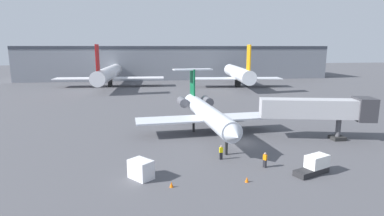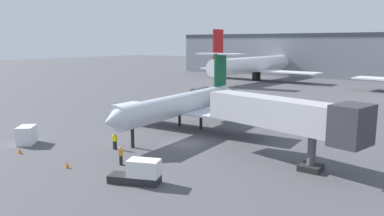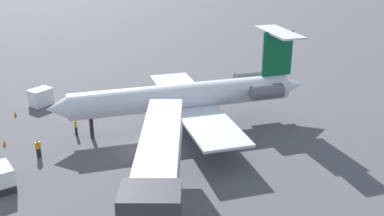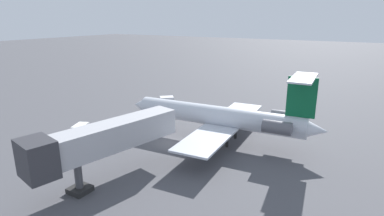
{
  "view_description": "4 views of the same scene",
  "coord_description": "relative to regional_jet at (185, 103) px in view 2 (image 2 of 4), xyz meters",
  "views": [
    {
      "loc": [
        -12.64,
        -39.52,
        12.91
      ],
      "look_at": [
        -5.94,
        6.55,
        3.74
      ],
      "focal_mm": 29.05,
      "sensor_mm": 36.0,
      "label": 1
    },
    {
      "loc": [
        24.03,
        -31.44,
        10.73
      ],
      "look_at": [
        -1.6,
        3.55,
        3.2
      ],
      "focal_mm": 35.75,
      "sensor_mm": 36.0,
      "label": 2
    },
    {
      "loc": [
        36.62,
        -3.39,
        18.16
      ],
      "look_at": [
        -1.87,
        5.03,
        2.79
      ],
      "focal_mm": 41.77,
      "sensor_mm": 36.0,
      "label": 3
    },
    {
      "loc": [
        30.63,
        21.17,
        15.41
      ],
      "look_at": [
        -4.35,
        0.59,
        3.66
      ],
      "focal_mm": 29.37,
      "sensor_mm": 36.0,
      "label": 4
    }
  ],
  "objects": [
    {
      "name": "traffic_cone_mid",
      "position": [
        -6.61,
        -17.91,
        -3.08
      ],
      "size": [
        0.36,
        0.36,
        0.55
      ],
      "color": "orange",
      "rests_on": "ground_plane"
    },
    {
      "name": "parked_airliner_west_end",
      "position": [
        -20.75,
        60.19,
        1.06
      ],
      "size": [
        35.61,
        42.27,
        13.64
      ],
      "color": "white",
      "rests_on": "ground_plane"
    },
    {
      "name": "terminal_building",
      "position": [
        4.03,
        89.38,
        3.3
      ],
      "size": [
        123.48,
        25.95,
        13.28
      ],
      "color": "gray",
      "rests_on": "ground_plane"
    },
    {
      "name": "regional_jet",
      "position": [
        0.0,
        0.0,
        0.0
      ],
      "size": [
        21.11,
        26.2,
        9.14
      ],
      "color": "silver",
      "rests_on": "ground_plane"
    },
    {
      "name": "jet_bridge",
      "position": [
        15.73,
        -5.58,
        1.01
      ],
      "size": [
        15.67,
        6.18,
        6.06
      ],
      "color": "#ADADB2",
      "rests_on": "ground_plane"
    },
    {
      "name": "cargo_container_uld",
      "position": [
        -9.45,
        -15.46,
        -2.4
      ],
      "size": [
        2.75,
        2.82,
        1.91
      ],
      "color": "silver",
      "rests_on": "ground_plane"
    },
    {
      "name": "traffic_cone_near",
      "position": [
        0.73,
        -17.85,
        -3.08
      ],
      "size": [
        0.36,
        0.36,
        0.55
      ],
      "color": "orange",
      "rests_on": "ground_plane"
    },
    {
      "name": "ground_crew_marshaller",
      "position": [
        -0.3,
        -11.4,
        -2.5
      ],
      "size": [
        0.41,
        0.28,
        1.69
      ],
      "color": "black",
      "rests_on": "ground_plane"
    },
    {
      "name": "ground_plane",
      "position": [
        4.03,
        -5.47,
        -3.4
      ],
      "size": [
        400.0,
        400.0,
        0.1
      ],
      "primitive_type": "cube",
      "color": "#4C4C51"
    },
    {
      "name": "ground_crew_loader",
      "position": [
        3.85,
        -14.48,
        -2.5
      ],
      "size": [
        0.44,
        0.48,
        1.69
      ],
      "color": "black",
      "rests_on": "ground_plane"
    },
    {
      "name": "baggage_tug_lead",
      "position": [
        8.34,
        -16.75,
        -2.52
      ],
      "size": [
        4.23,
        2.83,
        1.9
      ],
      "color": "#262628",
      "rests_on": "ground_plane"
    }
  ]
}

